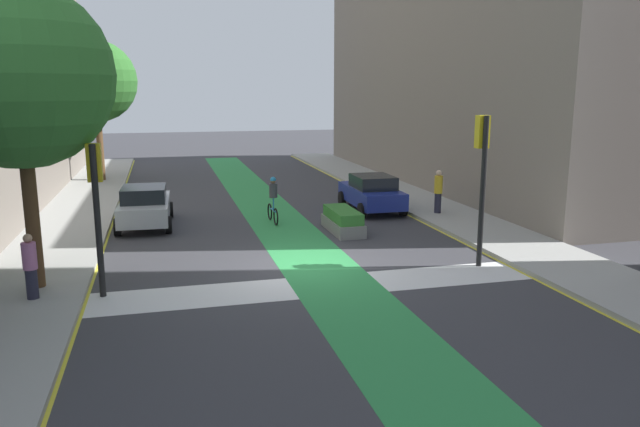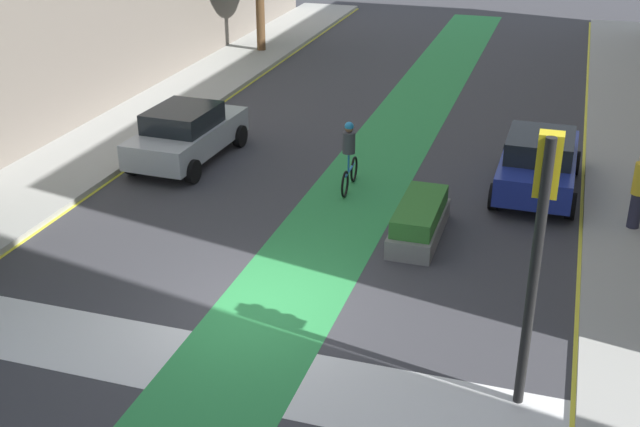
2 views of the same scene
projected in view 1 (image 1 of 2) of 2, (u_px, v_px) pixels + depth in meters
ground_plane at (303, 266)px, 18.28m from camera, size 120.00×120.00×0.00m
bike_lane_paint at (317, 264)px, 18.39m from camera, size 2.40×60.00×0.01m
crosswalk_band at (319, 286)px, 16.38m from camera, size 12.00×1.80×0.01m
sidewalk_left at (32, 283)px, 16.41m from camera, size 3.00×60.00×0.15m
curb_stripe_left at (91, 281)px, 16.80m from camera, size 0.16×60.00×0.01m
sidewalk_right at (523, 247)px, 20.12m from camera, size 3.00×60.00×0.15m
curb_stripe_right at (482, 252)px, 19.76m from camera, size 0.16×60.00×0.01m
traffic_signal_near_right at (482, 162)px, 17.74m from camera, size 0.35×0.52×4.47m
traffic_signal_near_left at (96, 190)px, 15.15m from camera, size 0.35×0.52×3.89m
car_silver_left_far at (145, 206)px, 23.39m from camera, size 2.15×4.26×1.57m
car_blue_right_far at (372, 193)px, 26.37m from camera, size 2.06×4.22×1.57m
cyclist_in_lane at (273, 199)px, 23.90m from camera, size 0.32×1.73×1.86m
pedestrian_sidewalk_right_a at (438, 191)px, 25.16m from camera, size 0.34×0.34×1.79m
pedestrian_sidewalk_left_a at (30, 266)px, 14.81m from camera, size 0.34×0.34×1.63m
street_tree_near at (18, 76)px, 14.81m from camera, size 4.59×4.59×7.69m
street_tree_far at (95, 81)px, 33.48m from camera, size 4.49×4.49×7.74m
median_planter at (343, 221)px, 22.56m from camera, size 0.98×2.67×0.85m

